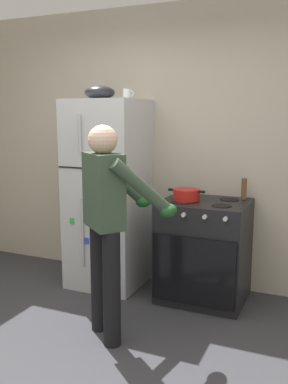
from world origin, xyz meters
TOP-DOWN VIEW (x-y plane):
  - ground at (0.00, 0.00)m, footprint 8.00×8.00m
  - kitchen_wall_back at (0.00, 1.95)m, footprint 6.00×0.10m
  - refrigerator at (-0.43, 1.57)m, footprint 0.68×0.72m
  - stove_range at (0.54, 1.56)m, footprint 0.76×0.67m
  - person_cook at (0.08, 0.62)m, footprint 0.69×0.73m
  - red_pot at (0.38, 1.52)m, footprint 0.34×0.24m
  - coffee_mug at (-0.25, 1.62)m, footprint 0.11×0.08m
  - pepper_mill at (0.84, 1.77)m, footprint 0.05×0.05m
  - mixing_bowl at (-0.51, 1.57)m, footprint 0.29×0.29m

SIDE VIEW (x-z plane):
  - ground at x=0.00m, z-range 0.00..0.00m
  - stove_range at x=0.54m, z-range 0.00..0.91m
  - refrigerator at x=-0.43m, z-range 0.00..1.81m
  - person_cook at x=0.08m, z-range 0.16..1.76m
  - red_pot at x=0.38m, z-range 0.92..1.02m
  - pepper_mill at x=0.84m, z-range 0.92..1.11m
  - kitchen_wall_back at x=0.00m, z-range 0.00..2.70m
  - coffee_mug at x=-0.25m, z-range 1.81..1.90m
  - mixing_bowl at x=-0.51m, z-range 1.81..1.94m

